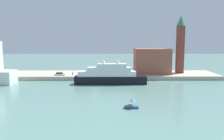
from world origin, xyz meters
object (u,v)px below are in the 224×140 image
object	(u,v)px
small_motorboat	(131,105)
parked_car	(60,74)
mooring_bollard	(93,75)
large_yacht	(110,76)
harbor_building	(152,61)
person_figure	(73,73)
bell_tower	(180,42)

from	to	relation	value
small_motorboat	parked_car	size ratio (longest dim) A/B	0.80
mooring_bollard	small_motorboat	bearing A→B (deg)	-73.03
parked_car	mooring_bollard	world-z (taller)	parked_car
large_yacht	harbor_building	world-z (taller)	harbor_building
person_figure	large_yacht	bearing A→B (deg)	-36.46
large_yacht	parked_car	size ratio (longest dim) A/B	6.17
small_motorboat	harbor_building	distance (m)	53.48
harbor_building	mooring_bollard	world-z (taller)	harbor_building
person_figure	mooring_bollard	xyz separation A→B (m)	(9.13, -3.20, -0.30)
small_motorboat	harbor_building	bearing A→B (deg)	74.53
large_yacht	harbor_building	xyz separation A→B (m)	(19.77, 17.53, 4.26)
person_figure	mooring_bollard	world-z (taller)	person_figure
parked_car	mooring_bollard	bearing A→B (deg)	-9.10
large_yacht	small_motorboat	size ratio (longest dim) A/B	7.73
harbor_building	person_figure	world-z (taller)	harbor_building
harbor_building	bell_tower	bearing A→B (deg)	5.94
bell_tower	parked_car	bearing A→B (deg)	-172.19
large_yacht	small_motorboat	bearing A→B (deg)	-80.53
large_yacht	harbor_building	distance (m)	26.76
small_motorboat	person_figure	world-z (taller)	person_figure
large_yacht	small_motorboat	xyz separation A→B (m)	(5.61, -33.61, -2.38)
large_yacht	person_figure	world-z (taller)	large_yacht
harbor_building	mooring_bollard	bearing A→B (deg)	-162.57
large_yacht	small_motorboat	distance (m)	34.16
parked_car	mooring_bollard	size ratio (longest dim) A/B	5.23
large_yacht	person_figure	size ratio (longest dim) A/B	17.59
bell_tower	large_yacht	bearing A→B (deg)	-150.34
large_yacht	mooring_bollard	bearing A→B (deg)	129.39
large_yacht	small_motorboat	world-z (taller)	large_yacht
person_figure	mooring_bollard	size ratio (longest dim) A/B	1.83
small_motorboat	bell_tower	xyz separation A→B (m)	(27.63, 52.54, 15.40)
bell_tower	parked_car	xyz separation A→B (m)	(-55.26, -7.58, -13.99)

